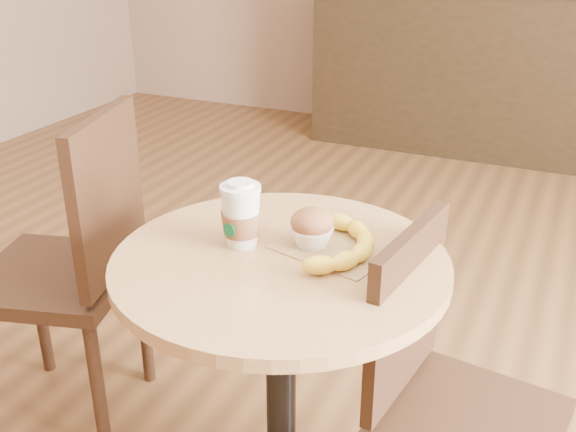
% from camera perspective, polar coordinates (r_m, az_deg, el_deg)
% --- Properties ---
extents(cafe_table, '(0.73, 0.73, 0.75)m').
position_cam_1_polar(cafe_table, '(1.55, -0.62, -10.35)').
color(cafe_table, black).
rests_on(cafe_table, ground).
extents(chair_left, '(0.52, 0.52, 0.96)m').
position_cam_1_polar(chair_left, '(1.99, -17.62, -3.74)').
color(chair_left, '#331E12').
rests_on(chair_left, ground).
extents(chair_right, '(0.42, 0.42, 0.84)m').
position_cam_1_polar(chair_right, '(1.55, 13.18, -14.71)').
color(chair_right, '#331E12').
rests_on(chair_right, ground).
extents(service_counter, '(2.30, 0.65, 1.04)m').
position_cam_1_polar(service_counter, '(4.52, 16.92, 11.79)').
color(service_counter, black).
rests_on(service_counter, ground).
extents(kraft_bag, '(0.28, 0.24, 0.00)m').
position_cam_1_polar(kraft_bag, '(1.47, 3.91, -2.76)').
color(kraft_bag, '#967448').
rests_on(kraft_bag, cafe_table).
extents(coffee_cup, '(0.09, 0.09, 0.15)m').
position_cam_1_polar(coffee_cup, '(1.47, -4.00, -0.07)').
color(coffee_cup, silver).
rests_on(coffee_cup, cafe_table).
extents(muffin, '(0.10, 0.10, 0.09)m').
position_cam_1_polar(muffin, '(1.47, 2.03, -0.99)').
color(muffin, silver).
rests_on(muffin, kraft_bag).
extents(banana, '(0.18, 0.30, 0.04)m').
position_cam_1_polar(banana, '(1.45, 4.72, -2.44)').
color(banana, yellow).
rests_on(banana, kraft_bag).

